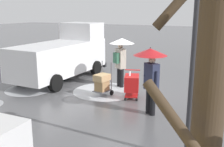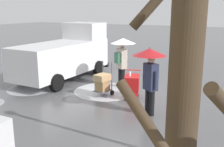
{
  "view_description": "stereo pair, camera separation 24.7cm",
  "coord_description": "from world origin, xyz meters",
  "px_view_note": "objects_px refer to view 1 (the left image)",
  "views": [
    {
      "loc": [
        -4.08,
        9.35,
        3.28
      ],
      "look_at": [
        -0.05,
        1.03,
        1.05
      ],
      "focal_mm": 42.92,
      "sensor_mm": 36.0,
      "label": 1
    },
    {
      "loc": [
        -4.3,
        9.23,
        3.28
      ],
      "look_at": [
        -0.05,
        1.03,
        1.05
      ],
      "focal_mm": 42.92,
      "sensor_mm": 36.0,
      "label": 2
    }
  ],
  "objects_px": {
    "shopping_cart_vendor": "(132,84)",
    "street_lamp": "(194,55)",
    "hand_dolly_boxes": "(102,82)",
    "pedestrian_pink_side": "(121,51)",
    "cargo_van_parked_right": "(63,54)",
    "pedestrian_black_side": "(151,65)"
  },
  "relations": [
    {
      "from": "hand_dolly_boxes",
      "to": "street_lamp",
      "type": "height_order",
      "value": "street_lamp"
    },
    {
      "from": "pedestrian_black_side",
      "to": "street_lamp",
      "type": "height_order",
      "value": "street_lamp"
    },
    {
      "from": "shopping_cart_vendor",
      "to": "street_lamp",
      "type": "bearing_deg",
      "value": 128.31
    },
    {
      "from": "pedestrian_pink_side",
      "to": "pedestrian_black_side",
      "type": "relative_size",
      "value": 1.0
    },
    {
      "from": "shopping_cart_vendor",
      "to": "street_lamp",
      "type": "relative_size",
      "value": 0.27
    },
    {
      "from": "pedestrian_black_side",
      "to": "pedestrian_pink_side",
      "type": "bearing_deg",
      "value": -48.94
    },
    {
      "from": "pedestrian_pink_side",
      "to": "pedestrian_black_side",
      "type": "height_order",
      "value": "same"
    },
    {
      "from": "hand_dolly_boxes",
      "to": "street_lamp",
      "type": "distance_m",
      "value": 5.26
    },
    {
      "from": "cargo_van_parked_right",
      "to": "street_lamp",
      "type": "xyz_separation_m",
      "value": [
        -6.72,
        4.73,
        1.19
      ]
    },
    {
      "from": "pedestrian_black_side",
      "to": "street_lamp",
      "type": "bearing_deg",
      "value": 125.7
    },
    {
      "from": "cargo_van_parked_right",
      "to": "shopping_cart_vendor",
      "type": "height_order",
      "value": "cargo_van_parked_right"
    },
    {
      "from": "hand_dolly_boxes",
      "to": "street_lamp",
      "type": "relative_size",
      "value": 0.34
    },
    {
      "from": "cargo_van_parked_right",
      "to": "shopping_cart_vendor",
      "type": "distance_m",
      "value": 4.29
    },
    {
      "from": "shopping_cart_vendor",
      "to": "pedestrian_pink_side",
      "type": "distance_m",
      "value": 1.84
    },
    {
      "from": "street_lamp",
      "to": "pedestrian_pink_side",
      "type": "bearing_deg",
      "value": -51.44
    },
    {
      "from": "cargo_van_parked_right",
      "to": "street_lamp",
      "type": "distance_m",
      "value": 8.3
    },
    {
      "from": "pedestrian_pink_side",
      "to": "street_lamp",
      "type": "bearing_deg",
      "value": 128.56
    },
    {
      "from": "hand_dolly_boxes",
      "to": "pedestrian_pink_side",
      "type": "relative_size",
      "value": 0.61
    },
    {
      "from": "hand_dolly_boxes",
      "to": "pedestrian_pink_side",
      "type": "bearing_deg",
      "value": -95.45
    },
    {
      "from": "hand_dolly_boxes",
      "to": "street_lamp",
      "type": "xyz_separation_m",
      "value": [
        -3.8,
        3.15,
        1.83
      ]
    },
    {
      "from": "pedestrian_pink_side",
      "to": "street_lamp",
      "type": "distance_m",
      "value": 5.93
    },
    {
      "from": "hand_dolly_boxes",
      "to": "street_lamp",
      "type": "bearing_deg",
      "value": 140.37
    }
  ]
}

